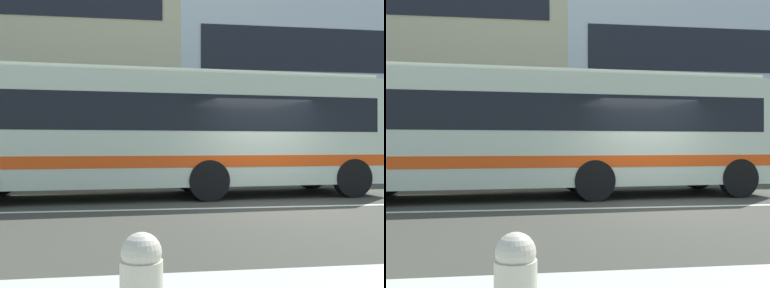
{
  "view_description": "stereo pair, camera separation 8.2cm",
  "coord_description": "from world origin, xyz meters",
  "views": [
    {
      "loc": [
        -3.26,
        -9.05,
        1.37
      ],
      "look_at": [
        -1.6,
        2.74,
        1.39
      ],
      "focal_mm": 40.1,
      "sensor_mm": 36.0,
      "label": 1
    },
    {
      "loc": [
        -3.18,
        -9.06,
        1.37
      ],
      "look_at": [
        -1.6,
        2.74,
        1.39
      ],
      "focal_mm": 40.1,
      "sensor_mm": 36.0,
      "label": 2
    }
  ],
  "objects": [
    {
      "name": "apartment_block_right",
      "position": [
        9.4,
        14.05,
        4.77
      ],
      "size": [
        21.25,
        10.61,
        9.53
      ],
      "color": "silver",
      "rests_on": "ground_plane"
    },
    {
      "name": "transit_bus",
      "position": [
        -2.17,
        2.25,
        1.78
      ],
      "size": [
        11.23,
        3.22,
        3.23
      ],
      "color": "beige",
      "rests_on": "ground_plane"
    },
    {
      "name": "lane_centre_line",
      "position": [
        0.0,
        0.0,
        0.0
      ],
      "size": [
        60.0,
        0.16,
        0.01
      ],
      "primitive_type": "cube",
      "color": "silver",
      "rests_on": "ground_plane"
    },
    {
      "name": "ground_plane",
      "position": [
        0.0,
        0.0,
        0.0
      ],
      "size": [
        160.0,
        160.0,
        0.0
      ],
      "primitive_type": "plane",
      "color": "#3B3A32"
    }
  ]
}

